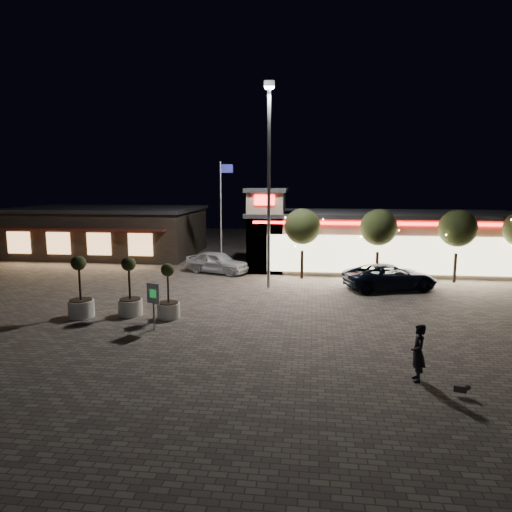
# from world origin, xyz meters

# --- Properties ---
(ground) EXTENTS (90.00, 90.00, 0.00)m
(ground) POSITION_xyz_m (0.00, 0.00, 0.00)
(ground) COLOR #6F665A
(ground) RESTS_ON ground
(retail_building) EXTENTS (20.40, 8.40, 6.10)m
(retail_building) POSITION_xyz_m (9.51, 15.82, 2.21)
(retail_building) COLOR tan
(retail_building) RESTS_ON ground
(restaurant_building) EXTENTS (16.40, 11.00, 4.30)m
(restaurant_building) POSITION_xyz_m (-14.00, 19.97, 2.16)
(restaurant_building) COLOR #382D23
(restaurant_building) RESTS_ON ground
(floodlight_pole) EXTENTS (0.60, 0.40, 12.38)m
(floodlight_pole) POSITION_xyz_m (2.00, 8.00, 7.02)
(floodlight_pole) COLOR gray
(floodlight_pole) RESTS_ON ground
(flagpole) EXTENTS (0.95, 0.10, 8.00)m
(flagpole) POSITION_xyz_m (-1.90, 13.00, 4.74)
(flagpole) COLOR white
(flagpole) RESTS_ON ground
(string_tree_a) EXTENTS (2.42, 2.42, 4.79)m
(string_tree_a) POSITION_xyz_m (4.00, 11.00, 3.56)
(string_tree_a) COLOR #332319
(string_tree_a) RESTS_ON ground
(string_tree_b) EXTENTS (2.42, 2.42, 4.79)m
(string_tree_b) POSITION_xyz_m (9.00, 11.00, 3.56)
(string_tree_b) COLOR #332319
(string_tree_b) RESTS_ON ground
(string_tree_c) EXTENTS (2.42, 2.42, 4.79)m
(string_tree_c) POSITION_xyz_m (14.00, 11.00, 3.56)
(string_tree_c) COLOR #332319
(string_tree_c) RESTS_ON ground
(pickup_truck) EXTENTS (6.15, 4.10, 1.57)m
(pickup_truck) POSITION_xyz_m (9.45, 8.41, 0.78)
(pickup_truck) COLOR black
(pickup_truck) RESTS_ON ground
(white_sedan) EXTENTS (5.07, 3.39, 1.60)m
(white_sedan) POSITION_xyz_m (-2.15, 12.15, 0.80)
(white_sedan) COLOR silver
(white_sedan) RESTS_ON ground
(pedestrian) EXTENTS (0.46, 0.70, 1.92)m
(pedestrian) POSITION_xyz_m (8.19, -5.04, 0.96)
(pedestrian) COLOR black
(pedestrian) RESTS_ON ground
(dog) EXTENTS (0.50, 0.25, 0.26)m
(dog) POSITION_xyz_m (9.33, -6.03, 0.26)
(dog) COLOR #59514C
(dog) RESTS_ON ground
(planter_left) EXTENTS (1.23, 1.23, 3.02)m
(planter_left) POSITION_xyz_m (-6.43, 0.49, 0.93)
(planter_left) COLOR silver
(planter_left) RESTS_ON ground
(planter_mid) EXTENTS (1.19, 1.19, 2.92)m
(planter_mid) POSITION_xyz_m (-4.16, 1.06, 0.90)
(planter_mid) COLOR silver
(planter_mid) RESTS_ON ground
(planter_right) EXTENTS (1.09, 1.09, 2.68)m
(planter_right) POSITION_xyz_m (-2.15, 0.87, 0.83)
(planter_right) COLOR silver
(planter_right) RESTS_ON ground
(valet_sign) EXTENTS (0.66, 0.34, 2.10)m
(valet_sign) POSITION_xyz_m (-2.23, -0.96, 1.47)
(valet_sign) COLOR gray
(valet_sign) RESTS_ON ground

